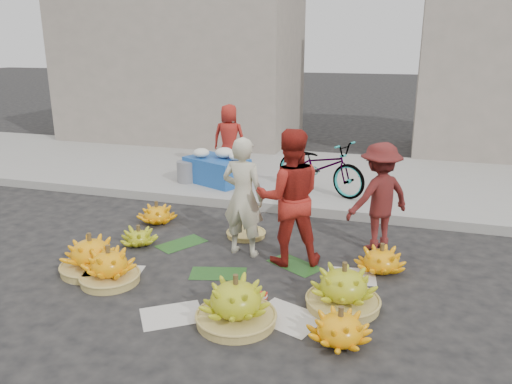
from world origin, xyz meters
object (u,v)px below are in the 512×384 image
(vendor_cream, at_px, (243,197))
(flower_table, at_px, (217,168))
(banana_bunch_4, at_px, (344,288))
(banana_bunch_0, at_px, (91,255))
(bicycle, at_px, (320,166))

(vendor_cream, height_order, flower_table, vendor_cream)
(banana_bunch_4, bearing_deg, flower_table, 127.56)
(banana_bunch_0, height_order, flower_table, flower_table)
(vendor_cream, relative_size, flower_table, 1.17)
(vendor_cream, distance_m, flower_table, 3.02)
(banana_bunch_4, xyz_separation_m, vendor_cream, (-1.40, 0.99, 0.54))
(vendor_cream, xyz_separation_m, bicycle, (0.51, 2.60, -0.18))
(flower_table, bearing_deg, bicycle, 22.32)
(banana_bunch_4, bearing_deg, bicycle, 103.95)
(banana_bunch_0, xyz_separation_m, banana_bunch_4, (2.94, 0.04, 0.01))
(bicycle, bearing_deg, flower_table, 112.25)
(bicycle, bearing_deg, banana_bunch_0, 174.28)
(vendor_cream, bearing_deg, banana_bunch_4, 151.70)
(banana_bunch_4, xyz_separation_m, flower_table, (-2.80, 3.64, 0.17))
(banana_bunch_4, xyz_separation_m, bicycle, (-0.89, 3.59, 0.36))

